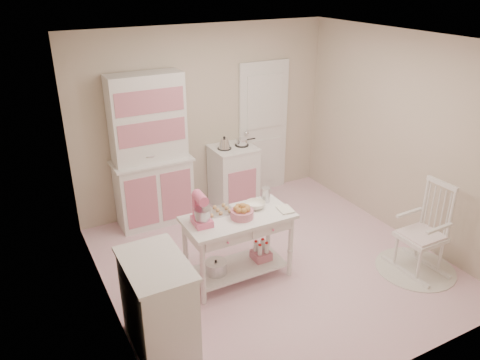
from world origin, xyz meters
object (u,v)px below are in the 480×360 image
at_px(base_cabinet, 158,304).
at_px(bread_basket, 242,214).
at_px(hutch, 151,152).
at_px(rocking_chair, 422,229).
at_px(stove, 233,176).
at_px(work_table, 238,247).
at_px(stand_mixer, 201,210).

relative_size(base_cabinet, bread_basket, 3.68).
distance_m(hutch, rocking_chair, 3.49).
relative_size(stove, work_table, 0.77).
bearing_deg(hutch, base_cabinet, -107.65).
bearing_deg(base_cabinet, rocking_chair, -4.94).
xyz_separation_m(stove, work_table, (-0.80, -1.66, -0.06)).
bearing_deg(rocking_chair, stand_mixer, 158.06).
distance_m(stove, stand_mixer, 2.10).
height_order(work_table, bread_basket, bread_basket).
bearing_deg(stand_mixer, stove, 56.22).
xyz_separation_m(hutch, base_cabinet, (-0.73, -2.29, -0.58)).
distance_m(stove, base_cabinet, 2.96).
xyz_separation_m(rocking_chair, bread_basket, (-1.90, 0.80, 0.30)).
relative_size(stove, base_cabinet, 1.00).
xyz_separation_m(rocking_chair, work_table, (-1.92, 0.85, -0.15)).
xyz_separation_m(stand_mixer, bread_basket, (0.44, -0.07, -0.12)).
height_order(stove, work_table, stove).
relative_size(stove, stand_mixer, 2.71).
relative_size(rocking_chair, work_table, 0.92).
relative_size(hutch, bread_basket, 8.32).
bearing_deg(rocking_chair, stove, 112.59).
relative_size(work_table, stand_mixer, 3.53).
height_order(hutch, rocking_chair, hutch).
distance_m(stove, rocking_chair, 2.75).
height_order(stove, rocking_chair, rocking_chair).
height_order(rocking_chair, bread_basket, rocking_chair).
height_order(stand_mixer, bread_basket, stand_mixer).
relative_size(hutch, base_cabinet, 2.26).
distance_m(work_table, stand_mixer, 0.71).
distance_m(hutch, stove, 1.33).
distance_m(stove, bread_basket, 1.92).
xyz_separation_m(base_cabinet, bread_basket, (1.15, 0.53, 0.39)).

